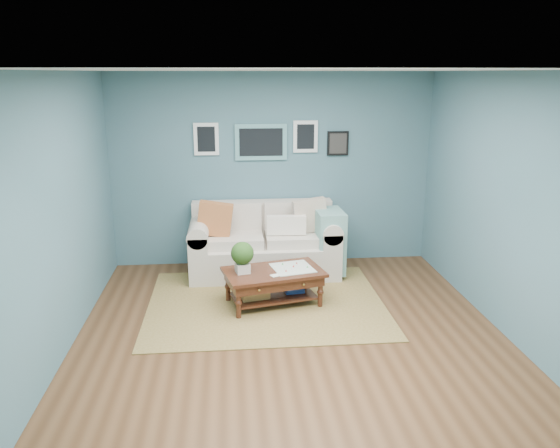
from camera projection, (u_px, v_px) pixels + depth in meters
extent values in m
plane|color=brown|center=(292.00, 340.00, 5.65)|extent=(5.00, 5.00, 0.00)
plane|color=white|center=(294.00, 70.00, 4.93)|extent=(5.00, 5.00, 0.00)
cube|color=#416870|center=(273.00, 170.00, 7.69)|extent=(4.50, 0.02, 2.70)
cube|color=#416870|center=(348.00, 332.00, 2.89)|extent=(4.50, 0.02, 2.70)
cube|color=#416870|center=(54.00, 220.00, 5.09)|extent=(0.02, 5.00, 2.70)
cube|color=#416870|center=(515.00, 209.00, 5.49)|extent=(0.02, 5.00, 2.70)
cube|color=#5D999C|center=(261.00, 142.00, 7.54)|extent=(0.72, 0.03, 0.50)
cube|color=black|center=(261.00, 142.00, 7.52)|extent=(0.60, 0.01, 0.38)
cube|color=white|center=(206.00, 139.00, 7.46)|extent=(0.34, 0.03, 0.44)
cube|color=white|center=(305.00, 137.00, 7.58)|extent=(0.34, 0.03, 0.44)
cube|color=black|center=(338.00, 143.00, 7.65)|extent=(0.30, 0.03, 0.34)
cube|color=brown|center=(266.00, 303.00, 6.55)|extent=(2.80, 2.24, 0.01)
cube|color=beige|center=(264.00, 258.00, 7.49)|extent=(1.49, 0.92, 0.44)
cube|color=beige|center=(262.00, 218.00, 7.70)|extent=(1.95, 0.23, 0.50)
cube|color=beige|center=(200.00, 253.00, 7.38)|extent=(0.25, 0.92, 0.65)
cube|color=beige|center=(327.00, 249.00, 7.54)|extent=(0.25, 0.92, 0.65)
cylinder|color=beige|center=(199.00, 230.00, 7.29)|extent=(0.27, 0.92, 0.27)
cylinder|color=beige|center=(328.00, 226.00, 7.45)|extent=(0.27, 0.92, 0.27)
cube|color=beige|center=(235.00, 240.00, 7.31)|extent=(0.76, 0.59, 0.14)
cube|color=beige|center=(294.00, 239.00, 7.38)|extent=(0.76, 0.59, 0.14)
cube|color=beige|center=(234.00, 216.00, 7.53)|extent=(0.76, 0.13, 0.38)
cube|color=beige|center=(291.00, 215.00, 7.60)|extent=(0.76, 0.13, 0.38)
cube|color=#C2592F|center=(215.00, 219.00, 7.22)|extent=(0.51, 0.18, 0.50)
cube|color=beige|center=(310.00, 215.00, 7.40)|extent=(0.50, 0.19, 0.48)
cube|color=silver|center=(286.00, 225.00, 7.28)|extent=(0.53, 0.13, 0.25)
cube|color=#70A199|center=(329.00, 241.00, 7.37)|extent=(0.36, 0.58, 0.84)
cube|color=#37140B|center=(273.00, 272.00, 6.43)|extent=(1.26, 0.91, 0.04)
cube|color=#37140B|center=(274.00, 278.00, 6.45)|extent=(1.17, 0.82, 0.11)
cube|color=#37140B|center=(274.00, 296.00, 6.51)|extent=(1.06, 0.70, 0.02)
sphere|color=gold|center=(259.00, 290.00, 6.09)|extent=(0.03, 0.03, 0.03)
sphere|color=gold|center=(304.00, 285.00, 6.25)|extent=(0.03, 0.03, 0.03)
cylinder|color=#37140B|center=(238.00, 303.00, 6.10)|extent=(0.06, 0.06, 0.39)
cylinder|color=#37140B|center=(320.00, 292.00, 6.40)|extent=(0.06, 0.06, 0.39)
cylinder|color=#37140B|center=(228.00, 286.00, 6.57)|extent=(0.06, 0.06, 0.39)
cylinder|color=#37140B|center=(305.00, 277.00, 6.87)|extent=(0.06, 0.06, 0.39)
cube|color=silver|center=(243.00, 268.00, 6.34)|extent=(0.18, 0.18, 0.11)
sphere|color=#224613|center=(242.00, 253.00, 6.29)|extent=(0.27, 0.27, 0.27)
cube|color=silver|center=(292.00, 268.00, 6.50)|extent=(0.55, 0.55, 0.01)
cube|color=#AD8D4C|center=(254.00, 290.00, 6.41)|extent=(0.37, 0.30, 0.19)
cube|color=#254392|center=(294.00, 287.00, 6.59)|extent=(0.26, 0.22, 0.11)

